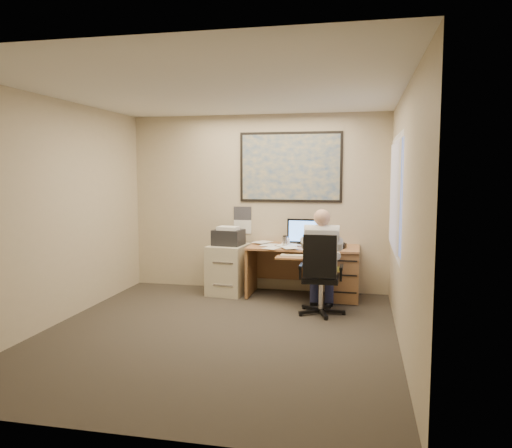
% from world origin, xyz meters
% --- Properties ---
extents(room_shell, '(4.00, 4.50, 2.70)m').
position_xyz_m(room_shell, '(0.00, 0.00, 1.35)').
color(room_shell, '#332E27').
rests_on(room_shell, ground).
extents(desk, '(1.60, 0.97, 1.13)m').
position_xyz_m(desk, '(1.09, 1.90, 0.44)').
color(desk, '#A87248').
rests_on(desk, ground).
extents(world_map, '(1.56, 0.03, 1.06)m').
position_xyz_m(world_map, '(0.51, 2.23, 1.90)').
color(world_map, '#1E4C93').
rests_on(world_map, room_shell).
extents(wall_calendar, '(0.28, 0.01, 0.42)m').
position_xyz_m(wall_calendar, '(-0.24, 2.24, 1.08)').
color(wall_calendar, white).
rests_on(wall_calendar, room_shell).
extents(window_blinds, '(0.06, 1.40, 1.30)m').
position_xyz_m(window_blinds, '(1.97, 0.80, 1.55)').
color(window_blinds, beige).
rests_on(window_blinds, room_shell).
extents(filing_cabinet, '(0.60, 0.69, 1.02)m').
position_xyz_m(filing_cabinet, '(-0.37, 1.87, 0.44)').
color(filing_cabinet, beige).
rests_on(filing_cabinet, ground).
extents(office_chair, '(0.64, 0.64, 1.06)m').
position_xyz_m(office_chair, '(1.09, 1.00, 0.31)').
color(office_chair, black).
rests_on(office_chair, ground).
extents(person, '(0.61, 0.84, 1.35)m').
position_xyz_m(person, '(1.09, 1.08, 0.68)').
color(person, silver).
rests_on(person, office_chair).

